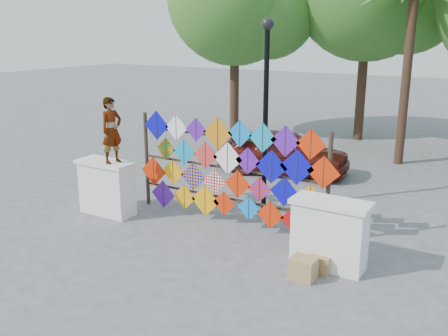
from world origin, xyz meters
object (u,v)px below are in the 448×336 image
at_px(sedan, 283,152).
at_px(kite_rack, 230,171).
at_px(vendor_woman, 112,130).
at_px(lamppost, 266,98).

bearing_deg(sedan, kite_rack, 179.93).
height_order(vendor_woman, sedan, vendor_woman).
xyz_separation_m(kite_rack, lamppost, (0.21, 1.27, 1.46)).
relative_size(kite_rack, sedan, 1.25).
height_order(sedan, lamppost, lamppost).
height_order(kite_rack, vendor_woman, vendor_woman).
xyz_separation_m(kite_rack, vendor_woman, (-2.53, -0.93, 0.80)).
relative_size(kite_rack, vendor_woman, 3.31).
bearing_deg(lamppost, vendor_woman, -141.27).
relative_size(vendor_woman, sedan, 0.38).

